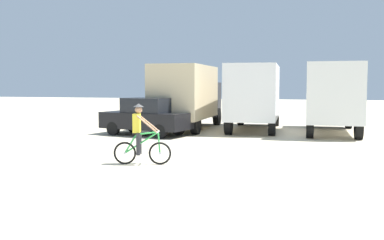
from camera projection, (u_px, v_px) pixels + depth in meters
name	position (u px, v px, depth m)	size (l,w,h in m)	color
ground_plane	(161.00, 171.00, 12.09)	(120.00, 120.00, 0.00)	beige
box_truck_tan_camper	(188.00, 94.00, 23.29)	(2.49, 6.79, 3.35)	#CCB78E
box_truck_avon_van	(254.00, 94.00, 22.75)	(2.72, 6.86, 3.35)	white
box_truck_white_box	(332.00, 95.00, 21.32)	(2.51, 6.80, 3.35)	white
sedan_parked	(146.00, 117.00, 20.53)	(4.48, 2.63, 1.76)	black
cyclist_orange_shirt	(140.00, 136.00, 13.00)	(1.70, 0.59, 1.82)	black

